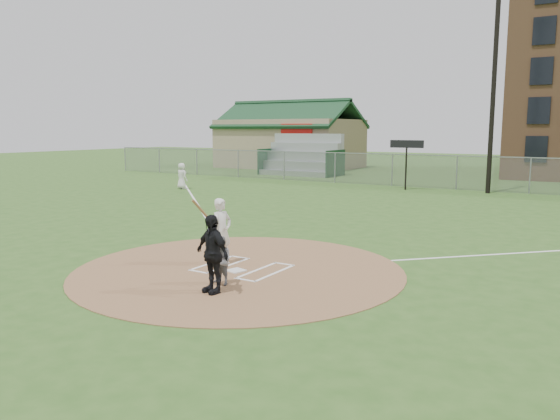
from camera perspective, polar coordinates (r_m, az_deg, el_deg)
The scene contains 14 objects.
ground at distance 14.10m, azimuth -4.30°, elevation -6.26°, with size 140.00×140.00×0.00m, color #2F561D.
dirt_circle at distance 14.10m, azimuth -4.30°, elevation -6.22°, with size 8.40×8.40×0.02m, color #936945.
home_plate at distance 13.91m, azimuth -4.63°, elevation -6.32°, with size 0.41×0.41×0.03m, color silver.
foul_line_third at distance 26.53m, azimuth -8.65°, elevation 0.64°, with size 0.10×24.00×0.01m, color white.
catcher at distance 12.63m, azimuth -6.19°, elevation -5.28°, with size 0.55×0.43×1.14m, color slate.
umpire at distance 12.00m, azimuth -7.12°, elevation -4.55°, with size 1.02×0.42×1.74m, color black.
ondeck_player at distance 33.24m, azimuth -10.23°, elevation 3.51°, with size 0.76×0.49×1.56m, color silver.
batters_boxes at distance 14.21m, azimuth -3.94°, elevation -6.03°, with size 2.08×1.88×0.01m.
batter_at_plate at distance 14.50m, azimuth -6.12°, elevation -2.21°, with size 0.72×1.03×1.78m.
outfield_fence at distance 34.08m, azimuth 17.98°, elevation 3.76°, with size 56.08×0.08×2.03m.
bleachers at distance 42.80m, azimuth 2.20°, elevation 5.81°, with size 6.08×3.20×3.20m.
clubhouse at distance 51.15m, azimuth 1.07°, elevation 7.15°, with size 12.20×8.71×6.23m.
light_pole at distance 32.72m, azimuth 21.50°, elevation 13.22°, with size 1.20×0.30×12.22m.
scoreboard_sign at distance 32.97m, azimuth 13.09°, elevation 6.19°, with size 2.00×0.10×2.93m.
Camera 1 is at (8.03, -11.02, 3.58)m, focal length 35.00 mm.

